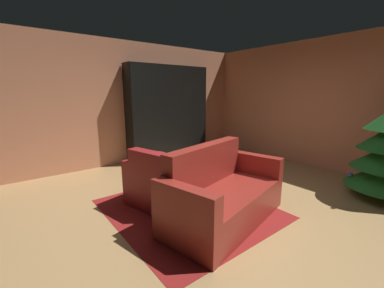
{
  "coord_description": "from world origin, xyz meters",
  "views": [
    {
      "loc": [
        2.35,
        -2.28,
        1.62
      ],
      "look_at": [
        -0.47,
        -0.08,
        0.84
      ],
      "focal_mm": 22.8,
      "sensor_mm": 36.0,
      "label": 1
    }
  ],
  "objects": [
    {
      "name": "coffee_table",
      "position": [
        -0.22,
        -0.32,
        0.36
      ],
      "size": [
        0.67,
        0.67,
        0.4
      ],
      "color": "black",
      "rests_on": "ground"
    },
    {
      "name": "book_stack_on_table",
      "position": [
        -0.21,
        -0.27,
        0.48
      ],
      "size": [
        0.21,
        0.19,
        0.15
      ],
      "color": "#3A8043",
      "rests_on": "coffee_table"
    },
    {
      "name": "wall_back",
      "position": [
        0.0,
        3.03,
        1.34
      ],
      "size": [
        5.89,
        0.06,
        2.69
      ],
      "primitive_type": "cube",
      "color": "tan",
      "rests_on": "ground"
    },
    {
      "name": "armchair_red",
      "position": [
        -0.48,
        -0.58,
        0.31
      ],
      "size": [
        1.15,
        0.97,
        0.85
      ],
      "color": "maroon",
      "rests_on": "ground"
    },
    {
      "name": "couch_red",
      "position": [
        0.31,
        -0.2,
        0.32
      ],
      "size": [
        1.19,
        1.88,
        0.95
      ],
      "color": "maroon",
      "rests_on": "ground"
    },
    {
      "name": "bookshelf_unit",
      "position": [
        -2.66,
        1.05,
        1.07
      ],
      "size": [
        0.37,
        2.08,
        2.21
      ],
      "color": "black",
      "rests_on": "ground"
    },
    {
      "name": "ground_plane",
      "position": [
        0.0,
        0.0,
        0.0
      ],
      "size": [
        7.2,
        7.2,
        0.0
      ],
      "primitive_type": "plane",
      "color": "#AB8452"
    },
    {
      "name": "bottle_on_table",
      "position": [
        -0.06,
        -0.23,
        0.51
      ],
      "size": [
        0.08,
        0.08,
        0.27
      ],
      "color": "#17561C",
      "rests_on": "coffee_table"
    },
    {
      "name": "area_rug",
      "position": [
        -0.17,
        -0.38,
        0.0
      ],
      "size": [
        2.21,
        1.99,
        0.01
      ],
      "primitive_type": "cube",
      "color": "maroon",
      "rests_on": "ground"
    },
    {
      "name": "wall_left",
      "position": [
        -2.92,
        0.0,
        1.34
      ],
      "size": [
        0.06,
        6.12,
        2.69
      ],
      "primitive_type": "cube",
      "color": "tan",
      "rests_on": "ground"
    }
  ]
}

